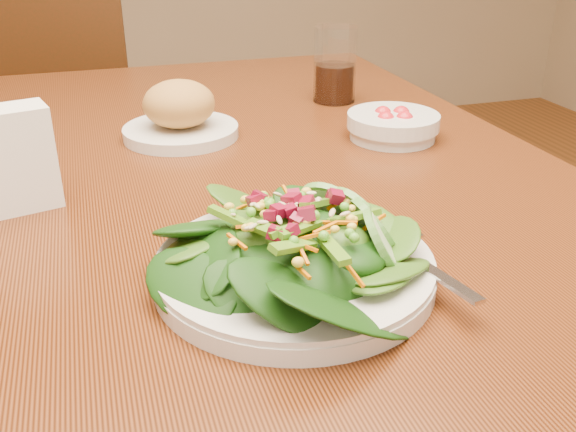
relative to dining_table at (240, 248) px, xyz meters
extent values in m
cube|color=#612E14|center=(0.00, 0.00, 0.08)|extent=(0.90, 1.40, 0.04)
cylinder|color=black|center=(-0.39, 0.64, -0.29)|extent=(0.07, 0.07, 0.71)
cylinder|color=black|center=(0.39, 0.64, -0.29)|extent=(0.07, 0.07, 0.71)
cube|color=black|center=(-0.25, 1.15, -0.21)|extent=(0.47, 0.47, 0.04)
cylinder|color=black|center=(-0.04, 1.31, -0.44)|extent=(0.04, 0.04, 0.42)
cylinder|color=black|center=(-0.41, 1.35, -0.44)|extent=(0.04, 0.04, 0.42)
cylinder|color=black|center=(-0.09, 0.94, -0.44)|extent=(0.04, 0.04, 0.42)
cylinder|color=black|center=(-0.45, 0.99, -0.44)|extent=(0.04, 0.04, 0.42)
cube|color=black|center=(-0.27, 0.94, 0.04)|extent=(0.41, 0.08, 0.47)
cylinder|color=silver|center=(-0.01, -0.26, 0.11)|extent=(0.27, 0.27, 0.02)
ellipsoid|color=black|center=(-0.01, -0.26, 0.14)|extent=(0.18, 0.18, 0.04)
cube|color=silver|center=(0.11, -0.29, 0.12)|extent=(0.05, 0.18, 0.01)
cylinder|color=silver|center=(-0.04, 0.19, 0.11)|extent=(0.18, 0.18, 0.02)
ellipsoid|color=#A6703A|center=(-0.04, 0.19, 0.15)|extent=(0.11, 0.11, 0.07)
cylinder|color=silver|center=(0.26, 0.09, 0.12)|extent=(0.14, 0.14, 0.04)
sphere|color=red|center=(0.28, 0.10, 0.13)|extent=(0.03, 0.03, 0.03)
sphere|color=red|center=(0.25, 0.11, 0.13)|extent=(0.03, 0.03, 0.03)
sphere|color=red|center=(0.25, 0.08, 0.13)|extent=(0.03, 0.03, 0.03)
sphere|color=red|center=(0.27, 0.07, 0.13)|extent=(0.03, 0.03, 0.03)
cylinder|color=silver|center=(0.25, 0.31, 0.17)|extent=(0.08, 0.08, 0.13)
cylinder|color=black|center=(0.25, 0.31, 0.13)|extent=(0.07, 0.07, 0.07)
cube|color=white|center=(-0.26, -0.01, 0.16)|extent=(0.10, 0.07, 0.12)
cube|color=white|center=(-0.26, -0.01, 0.17)|extent=(0.09, 0.06, 0.10)
camera|label=1|loc=(-0.17, -0.75, 0.42)|focal=40.00mm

